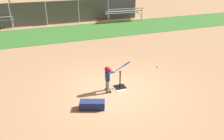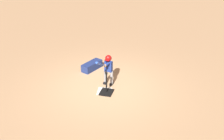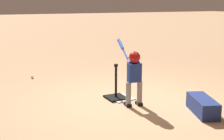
# 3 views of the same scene
# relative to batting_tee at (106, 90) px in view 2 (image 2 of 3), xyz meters

# --- Properties ---
(ground_plane) EXTENTS (90.00, 90.00, 0.00)m
(ground_plane) POSITION_rel_batting_tee_xyz_m (-0.26, -0.14, -0.10)
(ground_plane) COLOR tan
(home_plate) EXTENTS (0.50, 0.50, 0.02)m
(home_plate) POSITION_rel_batting_tee_xyz_m (-0.06, -0.08, -0.09)
(home_plate) COLOR white
(home_plate) RESTS_ON ground_plane
(batting_tee) EXTENTS (0.43, 0.39, 0.71)m
(batting_tee) POSITION_rel_batting_tee_xyz_m (0.00, 0.00, 0.00)
(batting_tee) COLOR black
(batting_tee) RESTS_ON ground_plane
(batter_child) EXTENTS (0.98, 0.34, 1.18)m
(batter_child) POSITION_rel_batting_tee_xyz_m (-0.52, -0.10, 0.56)
(batter_child) COLOR gray
(batter_child) RESTS_ON ground_plane
(equipment_bag) EXTENTS (0.90, 0.60, 0.28)m
(equipment_bag) POSITION_rel_batting_tee_xyz_m (-1.42, -0.99, 0.04)
(equipment_bag) COLOR navy
(equipment_bag) RESTS_ON ground_plane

